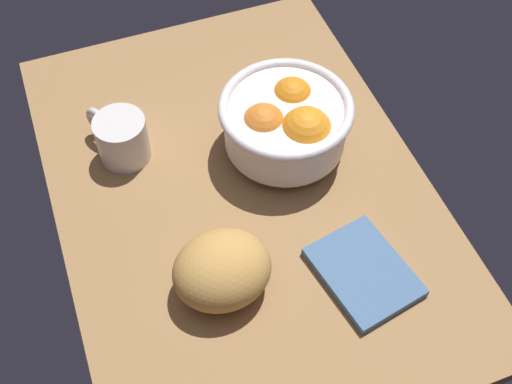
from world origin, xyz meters
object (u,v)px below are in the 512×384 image
(bread_loaf, at_px, (222,270))
(mug, at_px, (121,138))
(napkin_folded, at_px, (364,272))
(fruit_bowl, at_px, (287,122))

(bread_loaf, bearing_deg, mug, 14.43)
(bread_loaf, distance_m, napkin_folded, 0.20)
(fruit_bowl, xyz_separation_m, bread_loaf, (-0.20, 0.17, -0.02))
(fruit_bowl, relative_size, napkin_folded, 1.41)
(fruit_bowl, distance_m, napkin_folded, 0.26)
(fruit_bowl, bearing_deg, mug, 71.81)
(fruit_bowl, xyz_separation_m, mug, (0.08, 0.24, -0.03))
(bread_loaf, height_order, napkin_folded, bread_loaf)
(bread_loaf, relative_size, mug, 1.20)
(bread_loaf, relative_size, napkin_folded, 0.92)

